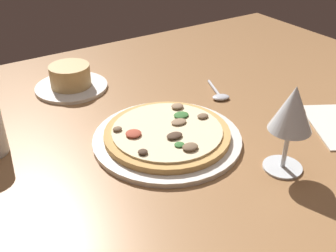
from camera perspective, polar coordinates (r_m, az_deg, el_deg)
name	(u,v)px	position (r cm, az deg, el deg)	size (l,w,h in cm)	color
dining_table	(169,146)	(80.01, 0.12, -2.86)	(150.00, 110.00, 4.00)	#996B42
pizza_main	(167,136)	(77.34, -0.12, -1.35)	(28.47, 28.47, 3.38)	silver
ramekin_on_saucer	(71,79)	(99.64, -13.54, 6.39)	(17.16, 17.16, 5.93)	silver
wine_glass_near	(292,112)	(67.76, 17.11, 1.95)	(7.18, 7.18, 15.79)	silver
spoon	(219,95)	(94.64, 7.20, 4.38)	(5.88, 10.81, 1.00)	silver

